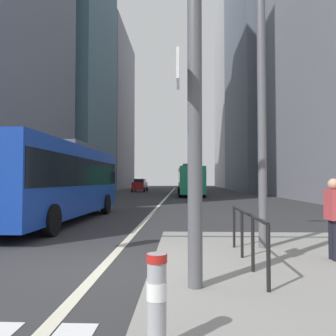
{
  "coord_description": "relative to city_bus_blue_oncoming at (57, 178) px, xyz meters",
  "views": [
    {
      "loc": [
        1.57,
        -6.51,
        1.73
      ],
      "look_at": [
        0.18,
        27.42,
        2.95
      ],
      "focal_mm": 36.4,
      "sensor_mm": 36.0,
      "label": 1
    }
  ],
  "objects": [
    {
      "name": "ground_plane",
      "position": [
        3.59,
        12.63,
        -1.84
      ],
      "size": [
        160.0,
        160.0,
        0.0
      ],
      "primitive_type": "plane",
      "color": "#303033"
    },
    {
      "name": "lane_centre_line",
      "position": [
        3.59,
        22.63,
        -1.83
      ],
      "size": [
        0.2,
        80.0,
        0.01
      ],
      "primitive_type": "cube",
      "color": "beige",
      "rests_on": "ground"
    },
    {
      "name": "office_tower_left_mid",
      "position": [
        -12.41,
        32.39,
        19.94
      ],
      "size": [
        13.86,
        16.73,
        43.56
      ],
      "primitive_type": "cube",
      "color": "slate",
      "rests_on": "ground"
    },
    {
      "name": "office_tower_left_far",
      "position": [
        -12.41,
        56.39,
        14.34
      ],
      "size": [
        12.32,
        21.82,
        32.34
      ],
      "primitive_type": "cube",
      "color": "gray",
      "rests_on": "ground"
    },
    {
      "name": "office_tower_right_mid",
      "position": [
        20.59,
        41.87,
        22.21
      ],
      "size": [
        13.86,
        23.38,
        48.1
      ],
      "primitive_type": "cube",
      "color": "slate",
      "rests_on": "ground"
    },
    {
      "name": "office_tower_right_far",
      "position": [
        20.59,
        69.81,
        20.65
      ],
      "size": [
        12.45,
        25.24,
        44.97
      ],
      "primitive_type": "cube",
      "color": "#9E9EA3",
      "rests_on": "ground"
    },
    {
      "name": "city_bus_blue_oncoming",
      "position": [
        0.0,
        0.0,
        0.0
      ],
      "size": [
        2.85,
        10.86,
        3.4
      ],
      "color": "#14389E",
      "rests_on": "ground"
    },
    {
      "name": "city_bus_red_receding",
      "position": [
        6.09,
        24.01,
        0.0
      ],
      "size": [
        2.89,
        11.28,
        3.4
      ],
      "color": "#198456",
      "rests_on": "ground"
    },
    {
      "name": "car_oncoming_mid",
      "position": [
        -1.21,
        37.46,
        -0.85
      ],
      "size": [
        2.15,
        4.33,
        1.94
      ],
      "color": "maroon",
      "rests_on": "ground"
    },
    {
      "name": "car_receding_near",
      "position": [
        5.71,
        36.11,
        -0.85
      ],
      "size": [
        2.16,
        4.21,
        1.94
      ],
      "color": "gold",
      "rests_on": "ground"
    },
    {
      "name": "car_receding_far",
      "position": [
        6.1,
        41.21,
        -0.84
      ],
      "size": [
        2.13,
        4.62,
        1.94
      ],
      "color": "black",
      "rests_on": "ground"
    },
    {
      "name": "traffic_signal_gantry",
      "position": [
        3.51,
        -8.8,
        2.25
      ],
      "size": [
        5.62,
        0.65,
        6.0
      ],
      "color": "#515156",
      "rests_on": "median_island"
    },
    {
      "name": "street_lamp_post",
      "position": [
        7.06,
        -5.79,
        3.45
      ],
      "size": [
        5.5,
        0.32,
        8.0
      ],
      "color": "#56565B",
      "rests_on": "median_island"
    },
    {
      "name": "bollard_left",
      "position": [
        4.93,
        -10.7,
        -1.19
      ],
      "size": [
        0.2,
        0.2,
        0.9
      ],
      "color": "#99999E",
      "rests_on": "median_island"
    },
    {
      "name": "pedestrian_railing",
      "position": [
        6.39,
        -7.36,
        -0.99
      ],
      "size": [
        0.06,
        3.25,
        0.98
      ],
      "color": "black",
      "rests_on": "median_island"
    },
    {
      "name": "pedestrian_waiting",
      "position": [
        8.18,
        -6.96,
        -0.79
      ],
      "size": [
        0.26,
        0.39,
        1.62
      ],
      "color": "black",
      "rests_on": "median_island"
    }
  ]
}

